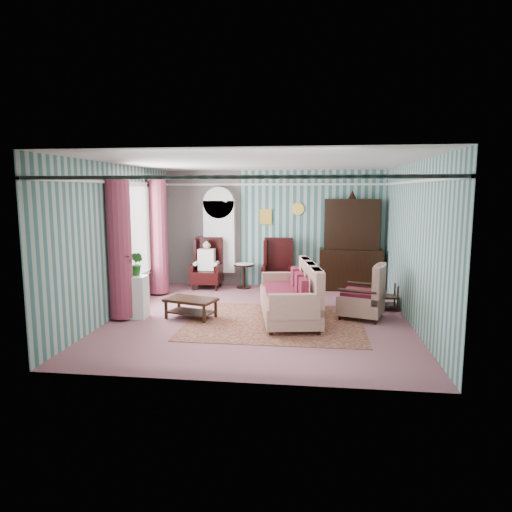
# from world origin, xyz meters

# --- Properties ---
(floor) EXTENTS (6.00, 6.00, 0.00)m
(floor) POSITION_xyz_m (0.00, 0.00, 0.00)
(floor) COLOR #8D5256
(floor) RESTS_ON ground
(room_shell) EXTENTS (5.53, 6.02, 2.91)m
(room_shell) POSITION_xyz_m (-0.62, 0.18, 2.01)
(room_shell) COLOR #345F5C
(room_shell) RESTS_ON ground
(bookcase) EXTENTS (0.80, 0.28, 2.24)m
(bookcase) POSITION_xyz_m (-1.35, 2.84, 1.12)
(bookcase) COLOR white
(bookcase) RESTS_ON floor
(dresser_hutch) EXTENTS (1.50, 0.56, 2.36)m
(dresser_hutch) POSITION_xyz_m (1.90, 2.72, 1.18)
(dresser_hutch) COLOR black
(dresser_hutch) RESTS_ON floor
(wingback_left) EXTENTS (0.76, 0.80, 1.25)m
(wingback_left) POSITION_xyz_m (-1.60, 2.45, 0.62)
(wingback_left) COLOR black
(wingback_left) RESTS_ON floor
(wingback_right) EXTENTS (0.76, 0.80, 1.25)m
(wingback_right) POSITION_xyz_m (0.15, 2.45, 0.62)
(wingback_right) COLOR black
(wingback_right) RESTS_ON floor
(seated_woman) EXTENTS (0.44, 0.40, 1.18)m
(seated_woman) POSITION_xyz_m (-1.60, 2.45, 0.59)
(seated_woman) COLOR white
(seated_woman) RESTS_ON floor
(round_side_table) EXTENTS (0.50, 0.50, 0.60)m
(round_side_table) POSITION_xyz_m (-0.70, 2.60, 0.30)
(round_side_table) COLOR black
(round_side_table) RESTS_ON floor
(nest_table) EXTENTS (0.45, 0.38, 0.54)m
(nest_table) POSITION_xyz_m (2.47, 0.90, 0.27)
(nest_table) COLOR black
(nest_table) RESTS_ON floor
(plant_stand) EXTENTS (0.55, 0.35, 0.80)m
(plant_stand) POSITION_xyz_m (-2.40, -0.30, 0.40)
(plant_stand) COLOR white
(plant_stand) RESTS_ON floor
(rug) EXTENTS (3.20, 2.60, 0.01)m
(rug) POSITION_xyz_m (0.30, -0.30, 0.01)
(rug) COLOR #4C2219
(rug) RESTS_ON floor
(sofa) EXTENTS (1.37, 2.30, 0.93)m
(sofa) POSITION_xyz_m (0.55, -0.09, 0.46)
(sofa) COLOR beige
(sofa) RESTS_ON floor
(floral_armchair) EXTENTS (0.97, 1.04, 0.91)m
(floral_armchair) POSITION_xyz_m (1.90, 0.20, 0.46)
(floral_armchair) COLOR #BFB694
(floral_armchair) RESTS_ON floor
(coffee_table) EXTENTS (1.05, 0.79, 0.38)m
(coffee_table) POSITION_xyz_m (-1.29, -0.21, 0.19)
(coffee_table) COLOR black
(coffee_table) RESTS_ON floor
(potted_plant_a) EXTENTS (0.41, 0.36, 0.43)m
(potted_plant_a) POSITION_xyz_m (-2.47, -0.44, 1.02)
(potted_plant_a) COLOR #1B571F
(potted_plant_a) RESTS_ON plant_stand
(potted_plant_b) EXTENTS (0.30, 0.27, 0.45)m
(potted_plant_b) POSITION_xyz_m (-2.32, -0.21, 1.02)
(potted_plant_b) COLOR #19511E
(potted_plant_b) RESTS_ON plant_stand
(potted_plant_c) EXTENTS (0.29, 0.29, 0.38)m
(potted_plant_c) POSITION_xyz_m (-2.46, -0.29, 0.99)
(potted_plant_c) COLOR #25571B
(potted_plant_c) RESTS_ON plant_stand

